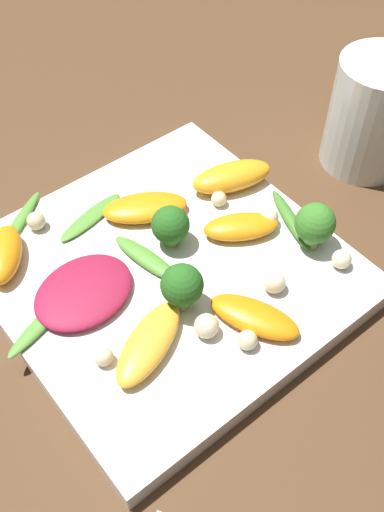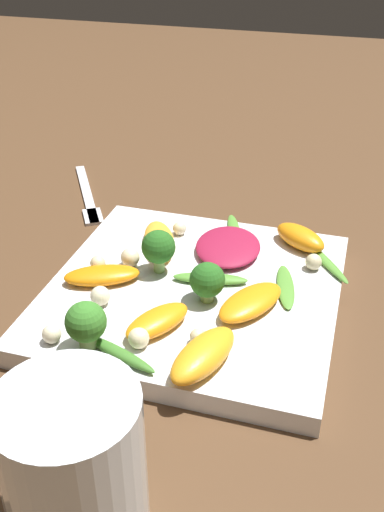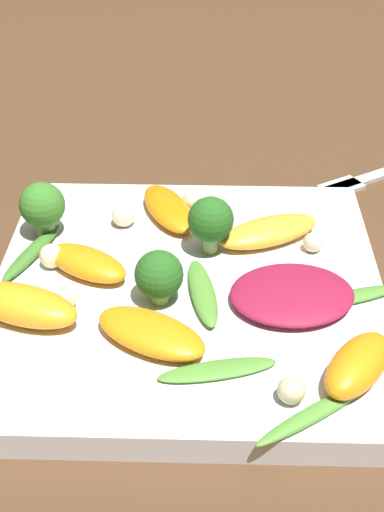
% 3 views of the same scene
% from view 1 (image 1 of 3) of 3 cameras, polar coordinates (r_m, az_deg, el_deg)
% --- Properties ---
extents(ground_plane, '(2.40, 2.40, 0.00)m').
position_cam_1_polar(ground_plane, '(0.49, -2.33, -2.30)').
color(ground_plane, '#4C331E').
extents(plate, '(0.26, 0.26, 0.02)m').
position_cam_1_polar(plate, '(0.48, -2.36, -1.62)').
color(plate, white).
rests_on(plate, ground_plane).
extents(drinking_glass, '(0.08, 0.08, 0.11)m').
position_cam_1_polar(drinking_glass, '(0.58, 16.54, 13.00)').
color(drinking_glass, white).
rests_on(drinking_glass, ground_plane).
extents(radicchio_leaf_0, '(0.07, 0.09, 0.01)m').
position_cam_1_polar(radicchio_leaf_0, '(0.46, -10.29, -3.34)').
color(radicchio_leaf_0, maroon).
rests_on(radicchio_leaf_0, plate).
extents(orange_segment_0, '(0.06, 0.08, 0.02)m').
position_cam_1_polar(orange_segment_0, '(0.43, -4.15, -8.27)').
color(orange_segment_0, '#FCAD33').
rests_on(orange_segment_0, plate).
extents(orange_segment_1, '(0.05, 0.08, 0.02)m').
position_cam_1_polar(orange_segment_1, '(0.53, 3.80, 7.55)').
color(orange_segment_1, orange).
rests_on(orange_segment_1, plate).
extents(orange_segment_2, '(0.06, 0.06, 0.02)m').
position_cam_1_polar(orange_segment_2, '(0.49, -17.48, 0.16)').
color(orange_segment_2, orange).
rests_on(orange_segment_2, plate).
extents(orange_segment_3, '(0.06, 0.07, 0.02)m').
position_cam_1_polar(orange_segment_3, '(0.49, 4.68, 2.80)').
color(orange_segment_3, orange).
rests_on(orange_segment_3, plate).
extents(orange_segment_4, '(0.07, 0.06, 0.01)m').
position_cam_1_polar(orange_segment_4, '(0.44, 5.95, -5.77)').
color(orange_segment_4, orange).
rests_on(orange_segment_4, plate).
extents(orange_segment_5, '(0.06, 0.08, 0.02)m').
position_cam_1_polar(orange_segment_5, '(0.51, -4.50, 4.62)').
color(orange_segment_5, orange).
rests_on(orange_segment_5, plate).
extents(broccoli_floret_0, '(0.03, 0.03, 0.04)m').
position_cam_1_polar(broccoli_floret_0, '(0.48, 11.62, 2.97)').
color(broccoli_floret_0, '#7A9E51').
rests_on(broccoli_floret_0, plate).
extents(broccoli_floret_1, '(0.03, 0.03, 0.04)m').
position_cam_1_polar(broccoli_floret_1, '(0.47, -2.07, 2.92)').
color(broccoli_floret_1, '#7A9E51').
rests_on(broccoli_floret_1, plate).
extents(broccoli_floret_2, '(0.03, 0.03, 0.04)m').
position_cam_1_polar(broccoli_floret_2, '(0.43, -0.96, -2.84)').
color(broccoli_floret_2, '#84AD5B').
rests_on(broccoli_floret_2, plate).
extents(arugula_sprig_0, '(0.03, 0.07, 0.00)m').
position_cam_1_polar(arugula_sprig_0, '(0.51, -9.62, 3.68)').
color(arugula_sprig_0, '#518E33').
rests_on(arugula_sprig_0, plate).
extents(arugula_sprig_1, '(0.07, 0.04, 0.01)m').
position_cam_1_polar(arugula_sprig_1, '(0.51, 9.38, 3.45)').
color(arugula_sprig_1, '#3D7528').
rests_on(arugula_sprig_1, plate).
extents(arugula_sprig_2, '(0.05, 0.07, 0.01)m').
position_cam_1_polar(arugula_sprig_2, '(0.52, -16.27, 2.88)').
color(arugula_sprig_2, '#518E33').
rests_on(arugula_sprig_2, plate).
extents(arugula_sprig_3, '(0.07, 0.03, 0.01)m').
position_cam_1_polar(arugula_sprig_3, '(0.47, -4.31, -0.26)').
color(arugula_sprig_3, '#518E33').
rests_on(arugula_sprig_3, plate).
extents(arugula_sprig_4, '(0.04, 0.07, 0.01)m').
position_cam_1_polar(arugula_sprig_4, '(0.45, -14.07, -6.11)').
color(arugula_sprig_4, '#518E33').
rests_on(arugula_sprig_4, plate).
extents(macadamia_nut_0, '(0.02, 0.02, 0.02)m').
position_cam_1_polar(macadamia_nut_0, '(0.43, 1.39, -6.68)').
color(macadamia_nut_0, beige).
rests_on(macadamia_nut_0, plate).
extents(macadamia_nut_1, '(0.02, 0.02, 0.02)m').
position_cam_1_polar(macadamia_nut_1, '(0.46, 7.85, -2.48)').
color(macadamia_nut_1, beige).
rests_on(macadamia_nut_1, plate).
extents(macadamia_nut_2, '(0.01, 0.01, 0.01)m').
position_cam_1_polar(macadamia_nut_2, '(0.43, 5.34, -7.96)').
color(macadamia_nut_2, beige).
rests_on(macadamia_nut_2, plate).
extents(macadamia_nut_3, '(0.01, 0.01, 0.01)m').
position_cam_1_polar(macadamia_nut_3, '(0.51, 2.58, 5.45)').
color(macadamia_nut_3, beige).
rests_on(macadamia_nut_3, plate).
extents(macadamia_nut_4, '(0.02, 0.02, 0.02)m').
position_cam_1_polar(macadamia_nut_4, '(0.50, 7.30, 3.68)').
color(macadamia_nut_4, beige).
rests_on(macadamia_nut_4, plate).
extents(macadamia_nut_5, '(0.02, 0.02, 0.02)m').
position_cam_1_polar(macadamia_nut_5, '(0.48, 14.07, -0.30)').
color(macadamia_nut_5, beige).
rests_on(macadamia_nut_5, plate).
extents(macadamia_nut_6, '(0.01, 0.01, 0.01)m').
position_cam_1_polar(macadamia_nut_6, '(0.42, -8.45, -9.43)').
color(macadamia_nut_6, beige).
rests_on(macadamia_nut_6, plate).
extents(macadamia_nut_7, '(0.02, 0.02, 0.02)m').
position_cam_1_polar(macadamia_nut_7, '(0.51, -14.62, 3.25)').
color(macadamia_nut_7, beige).
rests_on(macadamia_nut_7, plate).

